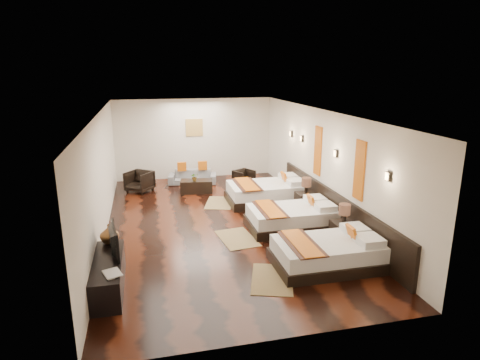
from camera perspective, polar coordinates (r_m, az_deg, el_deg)
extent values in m
cube|color=black|center=(10.52, -2.87, -6.04)|extent=(5.50, 9.50, 0.01)
cube|color=white|center=(9.86, -3.08, 9.30)|extent=(5.50, 9.50, 0.01)
cube|color=silver|center=(14.71, -6.32, 5.71)|extent=(5.50, 0.01, 2.80)
cube|color=silver|center=(10.00, -18.66, 0.44)|extent=(0.01, 9.50, 2.80)
cube|color=silver|center=(10.91, 11.39, 2.15)|extent=(0.01, 9.50, 2.80)
cube|color=black|center=(10.46, 12.72, -3.92)|extent=(0.08, 6.60, 0.90)
cube|color=black|center=(8.53, 11.95, -10.86)|extent=(2.13, 1.32, 0.22)
cube|color=white|center=(8.42, 12.05, -9.25)|extent=(2.03, 1.22, 0.30)
cube|color=#C65C0D|center=(8.53, 15.26, -7.13)|extent=(0.16, 0.32, 0.33)
cube|color=#38190F|center=(8.15, 8.52, -8.69)|extent=(0.56, 1.34, 0.02)
cube|color=#C65C0D|center=(8.14, 8.52, -8.59)|extent=(0.39, 1.34, 0.02)
cube|color=black|center=(10.27, 7.11, -6.03)|extent=(2.13, 1.32, 0.22)
cube|color=white|center=(10.17, 7.16, -4.65)|extent=(2.03, 1.22, 0.30)
cube|color=#C65C0D|center=(10.27, 9.87, -2.96)|extent=(0.16, 0.32, 0.33)
cube|color=#38190F|center=(9.95, 4.16, -4.05)|extent=(0.56, 1.34, 0.02)
cube|color=#C65C0D|center=(9.94, 4.17, -3.96)|extent=(0.39, 1.34, 0.02)
cube|color=black|center=(12.14, 3.69, -2.51)|extent=(2.28, 1.41, 0.24)
cube|color=white|center=(12.06, 3.71, -1.23)|extent=(2.17, 1.30, 0.33)
cube|color=#C65C0D|center=(12.15, 6.19, 0.27)|extent=(0.17, 0.35, 0.35)
cube|color=#38190F|center=(11.86, 0.97, -0.61)|extent=(0.60, 1.43, 0.02)
cube|color=#C65C0D|center=(11.85, 0.97, -0.54)|extent=(0.41, 1.43, 0.02)
cube|color=black|center=(9.50, 14.08, -7.20)|extent=(0.48, 0.48, 0.54)
cylinder|color=black|center=(9.36, 14.23, -5.08)|extent=(0.09, 0.09, 0.21)
cylinder|color=#3F2619|center=(9.30, 14.31, -3.96)|extent=(0.26, 0.26, 0.24)
cube|color=black|center=(11.36, 9.06, -3.11)|extent=(0.49, 0.49, 0.55)
cylinder|color=black|center=(11.25, 9.14, -1.26)|extent=(0.09, 0.09, 0.22)
cylinder|color=#3F2619|center=(11.20, 9.19, -0.29)|extent=(0.26, 0.26, 0.24)
cube|color=olive|center=(7.94, 4.45, -13.53)|extent=(1.08, 1.37, 0.01)
cube|color=olive|center=(9.62, -0.39, -8.09)|extent=(0.90, 1.28, 0.01)
cube|color=olive|center=(12.07, -2.87, -3.18)|extent=(1.07, 1.37, 0.01)
cube|color=black|center=(7.85, -17.77, -12.37)|extent=(0.50, 1.80, 0.55)
imported|color=black|center=(7.85, -17.60, -7.99)|extent=(0.25, 0.93, 0.53)
imported|color=black|center=(7.19, -18.29, -12.48)|extent=(0.36, 0.41, 0.03)
imported|color=brown|center=(8.37, -17.66, -7.11)|extent=(0.42, 0.42, 0.38)
imported|color=slate|center=(14.09, -6.60, 0.42)|extent=(1.68, 0.91, 0.47)
imported|color=black|center=(13.44, -13.77, -0.21)|extent=(1.02, 1.02, 0.67)
imported|color=black|center=(13.74, 0.55, 0.30)|extent=(0.80, 0.81, 0.54)
cube|color=black|center=(13.09, -6.04, -0.87)|extent=(1.07, 0.65, 0.40)
imported|color=#29581D|center=(12.94, -6.31, 0.45)|extent=(0.27, 0.25, 0.26)
cube|color=#D86014|center=(9.19, 16.23, 1.31)|extent=(0.04, 0.40, 1.30)
cube|color=#D86014|center=(11.11, 10.74, 4.00)|extent=(0.04, 0.40, 1.30)
cube|color=black|center=(8.24, 19.88, 0.49)|extent=(0.06, 0.12, 0.18)
cube|color=#FFD18C|center=(8.22, 19.71, 0.48)|extent=(0.02, 0.10, 0.14)
cube|color=black|center=(10.10, 13.18, 3.61)|extent=(0.06, 0.12, 0.18)
cube|color=#FFD18C|center=(10.09, 13.03, 3.60)|extent=(0.02, 0.10, 0.14)
cube|color=black|center=(12.07, 8.59, 5.71)|extent=(0.06, 0.12, 0.18)
cube|color=#FFD18C|center=(12.06, 8.45, 5.71)|extent=(0.02, 0.10, 0.14)
cube|color=black|center=(12.90, 7.11, 6.37)|extent=(0.06, 0.12, 0.18)
cube|color=#FFD18C|center=(12.89, 6.99, 6.37)|extent=(0.02, 0.10, 0.14)
cube|color=#AD873F|center=(14.63, -6.36, 7.24)|extent=(0.60, 0.04, 0.60)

